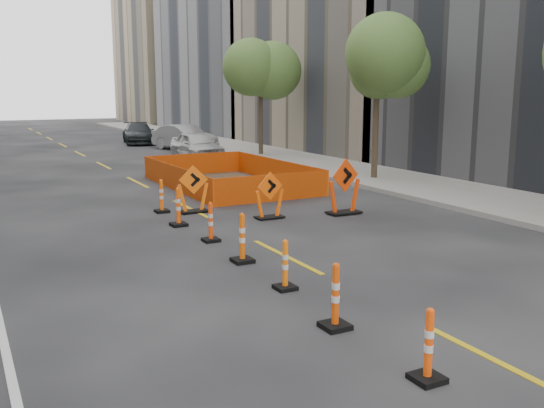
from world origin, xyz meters
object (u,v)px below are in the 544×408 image
channelizer_8 (161,196)px  chevron_sign_right (344,186)px  chevron_sign_left (193,189)px  parked_car_far (139,133)px  parked_car_near (197,146)px  channelizer_5 (242,238)px  channelizer_7 (178,207)px  chevron_sign_center (269,195)px  channelizer_2 (429,345)px  channelizer_6 (211,222)px  channelizer_4 (285,265)px  channelizer_3 (336,296)px  parked_car_mid (185,137)px

channelizer_8 → chevron_sign_right: (4.63, -2.69, 0.32)m
chevron_sign_left → parked_car_far: 23.96m
chevron_sign_left → parked_car_near: (4.95, 12.82, 0.02)m
channelizer_5 → chevron_sign_left: chevron_sign_left is taller
chevron_sign_left → channelizer_7: bearing=-109.2°
channelizer_5 → chevron_sign_center: 4.42m
channelizer_2 → parked_car_far: bearing=80.3°
chevron_sign_right → channelizer_6: bearing=-174.3°
channelizer_8 → chevron_sign_left: bearing=-29.1°
channelizer_6 → parked_car_near: (5.79, 16.27, 0.24)m
channelizer_4 → channelizer_5: (0.05, 1.95, 0.06)m
channelizer_6 → channelizer_7: size_ratio=0.92×
channelizer_3 → chevron_sign_right: chevron_sign_right is taller
channelizer_8 → channelizer_2: bearing=-91.3°
chevron_sign_left → parked_car_mid: size_ratio=0.31×
channelizer_3 → chevron_sign_right: bearing=54.8°
channelizer_7 → parked_car_far: bearing=76.9°
chevron_sign_right → parked_car_far: size_ratio=0.35×
parked_car_near → parked_car_mid: parked_car_mid is taller
channelizer_7 → parked_car_far: (5.81, 24.96, 0.16)m
channelizer_2 → chevron_sign_right: (4.91, 9.04, 0.33)m
channelizer_2 → channelizer_4: channelizer_2 is taller
channelizer_2 → chevron_sign_left: size_ratio=0.68×
parked_car_near → channelizer_8: bearing=-116.2°
channelizer_3 → channelizer_7: bearing=88.5°
channelizer_2 → chevron_sign_right: bearing=61.5°
channelizer_3 → parked_car_far: parked_car_far is taller
parked_car_mid → chevron_sign_center: bearing=-121.6°
channelizer_6 → chevron_sign_left: bearing=76.2°
channelizer_8 → parked_car_near: 13.64m
chevron_sign_center → parked_car_mid: size_ratio=0.29×
channelizer_3 → chevron_sign_right: 8.67m
chevron_sign_right → channelizer_3: bearing=-134.2°
chevron_sign_left → chevron_sign_center: size_ratio=1.06×
channelizer_7 → chevron_sign_center: size_ratio=0.79×
channelizer_8 → parked_car_mid: parked_car_mid is taller
channelizer_2 → channelizer_3: size_ratio=0.93×
channelizer_8 → parked_car_mid: 18.67m
channelizer_3 → chevron_sign_center: size_ratio=0.78×
channelizer_5 → chevron_sign_left: 5.48m
channelizer_4 → channelizer_8: (0.15, 7.82, 0.03)m
parked_car_mid → chevron_sign_left: bearing=-127.5°
channelizer_4 → parked_car_near: (5.92, 20.18, 0.26)m
channelizer_6 → channelizer_8: 3.91m
channelizer_5 → parked_car_far: size_ratio=0.22×
channelizer_8 → parked_car_near: parked_car_near is taller
chevron_sign_right → parked_car_mid: 20.17m
channelizer_2 → parked_car_near: parked_car_near is taller
chevron_sign_left → chevron_sign_right: (3.81, -2.23, 0.11)m
channelizer_8 → chevron_sign_right: size_ratio=0.61×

